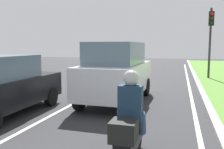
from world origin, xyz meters
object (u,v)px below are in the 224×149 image
car_sedan_left_lane (2,86)px  traffic_light_near_right (211,31)px  car_suv_ahead (117,72)px  motorcycle (130,137)px  rider_person (131,102)px

car_sedan_left_lane → traffic_light_near_right: bearing=56.4°
car_suv_ahead → motorcycle: car_suv_ahead is taller
car_sedan_left_lane → rider_person: (4.45, -2.11, 0.27)m
motorcycle → traffic_light_near_right: size_ratio=0.41×
car_sedan_left_lane → motorcycle: car_sedan_left_lane is taller
car_suv_ahead → rider_person: bearing=-71.0°
rider_person → traffic_light_near_right: size_ratio=0.25×
car_sedan_left_lane → traffic_light_near_right: (7.07, 10.77, 2.19)m
motorcycle → rider_person: rider_person is taller
car_sedan_left_lane → motorcycle: bearing=-26.2°
motorcycle → rider_person: bearing=89.7°
car_suv_ahead → rider_person: (1.52, -4.81, 0.02)m
traffic_light_near_right → motorcycle: bearing=-101.4°
car_suv_ahead → rider_person: car_suv_ahead is taller
car_suv_ahead → car_sedan_left_lane: size_ratio=1.05×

